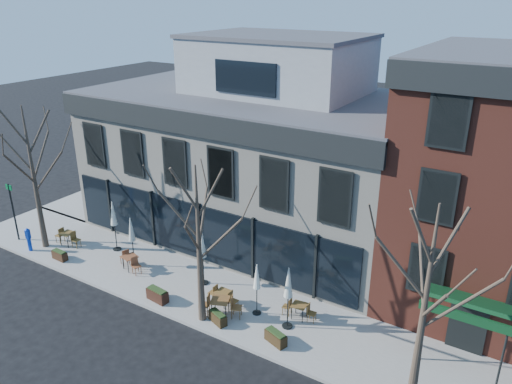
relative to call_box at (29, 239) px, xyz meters
The scene contains 24 objects.
ground 9.66m from the call_box, 24.33° to the left, with size 120.00×120.00×0.00m, color black.
sidewalk_front 12.18m from the call_box, ahead, with size 33.50×4.70×0.15m, color gray.
sidewalk_side 10.30m from the call_box, 103.97° to the left, with size 4.50×12.00×0.15m, color gray.
corner_building 13.22m from the call_box, 45.61° to the left, with size 18.39×10.39×11.10m.
red_brick_building 24.01m from the call_box, 22.34° to the left, with size 8.20×11.78×11.18m.
tree_corner 3.47m from the call_box, 69.62° to the left, with size 3.93×3.98×7.92m.
tree_mid 12.14m from the call_box, ahead, with size 3.50×3.55×7.04m.
tree_right 21.02m from the call_box, ahead, with size 3.72×3.77×7.48m.
sign_pole 2.16m from the call_box, 164.92° to the left, with size 0.50×0.10×3.40m.
call_box is the anchor object (origin of this frame).
cafe_set_0 1.99m from the call_box, 51.53° to the left, with size 1.73×0.73×0.90m.
cafe_set_1 6.29m from the call_box, 13.55° to the left, with size 1.74×0.91×0.89m.
cafe_set_3 12.00m from the call_box, ahead, with size 1.59×0.66×0.83m.
cafe_set_4 12.33m from the call_box, ahead, with size 1.95×1.19×1.01m.
cafe_set_5 15.47m from the call_box, ahead, with size 1.58×0.68×0.82m.
umbrella_0 4.90m from the call_box, 32.99° to the left, with size 0.46×0.46×2.86m.
umbrella_1 6.37m from the call_box, 17.30° to the left, with size 0.43×0.43×2.70m.
umbrella_2 10.45m from the call_box, 13.19° to the left, with size 0.45×0.45×2.78m.
umbrella_3 13.70m from the call_box, ahead, with size 0.39×0.39×2.46m.
umbrella_4 15.29m from the call_box, ahead, with size 0.46×0.46×2.85m.
planter_0 2.26m from the call_box, ahead, with size 0.92×0.39×0.51m.
planter_1 9.19m from the call_box, ahead, with size 1.12×0.55×0.61m.
planter_2 12.51m from the call_box, ahead, with size 0.99×0.67×0.52m.
planter_3 15.27m from the call_box, ahead, with size 1.05×0.69×0.55m.
Camera 1 is at (14.47, -17.96, 13.31)m, focal length 35.00 mm.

